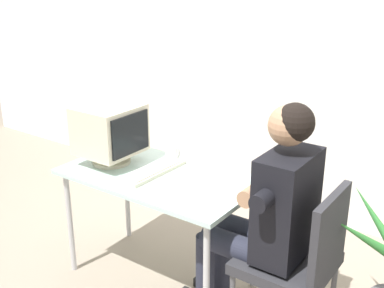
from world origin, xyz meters
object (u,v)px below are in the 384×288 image
object	(u,v)px
desk	(159,184)
desk_mug	(172,155)
office_chair	(299,257)
person_seated	(267,210)
keyboard	(153,171)
crt_monitor	(110,130)

from	to	relation	value
desk	desk_mug	bearing A→B (deg)	104.21
desk	office_chair	size ratio (longest dim) A/B	1.32
person_seated	desk_mug	world-z (taller)	person_seated
office_chair	person_seated	size ratio (longest dim) A/B	0.68
desk	keyboard	distance (m)	0.09
keyboard	person_seated	size ratio (longest dim) A/B	0.36
crt_monitor	person_seated	size ratio (longest dim) A/B	0.29
crt_monitor	person_seated	xyz separation A→B (m)	(1.11, 0.02, -0.23)
keyboard	office_chair	xyz separation A→B (m)	(0.98, -0.00, -0.24)
office_chair	desk_mug	xyz separation A→B (m)	(-0.99, 0.21, 0.28)
office_chair	desk	bearing A→B (deg)	179.58
crt_monitor	keyboard	bearing A→B (deg)	4.53
desk	keyboard	size ratio (longest dim) A/B	2.48
crt_monitor	desk_mug	bearing A→B (deg)	36.54
desk	crt_monitor	world-z (taller)	crt_monitor
keyboard	person_seated	bearing A→B (deg)	-0.30
desk	office_chair	world-z (taller)	office_chair
desk_mug	crt_monitor	bearing A→B (deg)	-143.46
desk	keyboard	bearing A→B (deg)	-176.30
keyboard	office_chair	distance (m)	1.01
desk	crt_monitor	size ratio (longest dim) A/B	3.15
desk	keyboard	xyz separation A→B (m)	(-0.04, -0.00, 0.08)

